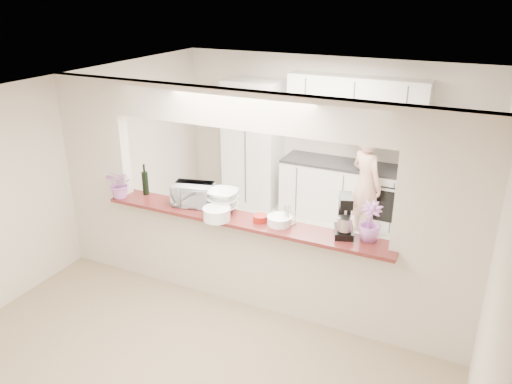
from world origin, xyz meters
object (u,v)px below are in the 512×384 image
Objects in this scene: stand_mixer at (345,217)px; refrigerator at (459,187)px; toaster_oven at (193,195)px; person at (366,185)px.

refrigerator is at bearing 70.00° from stand_mixer.
toaster_oven is (-2.75, -2.60, 0.37)m from refrigerator.
toaster_oven is 1.04× the size of stand_mixer.
refrigerator is 1.29m from person.
person is (1.51, 2.25, -0.42)m from toaster_oven.
person reaches higher than stand_mixer.
stand_mixer is (-0.94, -2.59, 0.44)m from refrigerator.
refrigerator reaches higher than stand_mixer.
stand_mixer is (1.81, 0.01, 0.07)m from toaster_oven.
refrigerator is 2.79m from stand_mixer.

